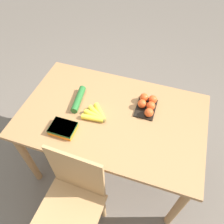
% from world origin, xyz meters
% --- Properties ---
extents(ground_plane, '(12.00, 12.00, 0.00)m').
position_xyz_m(ground_plane, '(0.00, 0.00, 0.00)').
color(ground_plane, '#665B51').
extents(dining_table, '(1.37, 0.86, 0.78)m').
position_xyz_m(dining_table, '(0.00, 0.00, 0.67)').
color(dining_table, '#9E7044').
rests_on(dining_table, ground_plane).
extents(chair, '(0.43, 0.41, 0.93)m').
position_xyz_m(chair, '(0.09, 0.59, 0.48)').
color(chair, tan).
rests_on(chair, ground_plane).
extents(banana_bunch, '(0.18, 0.17, 0.04)m').
position_xyz_m(banana_bunch, '(0.10, 0.05, 0.80)').
color(banana_bunch, brown).
rests_on(banana_bunch, dining_table).
extents(tomato_pack, '(0.14, 0.21, 0.08)m').
position_xyz_m(tomato_pack, '(-0.23, -0.15, 0.81)').
color(tomato_pack, black).
rests_on(tomato_pack, dining_table).
extents(carrot_bag, '(0.17, 0.14, 0.04)m').
position_xyz_m(carrot_bag, '(0.28, 0.24, 0.80)').
color(carrot_bag, orange).
rests_on(carrot_bag, dining_table).
extents(cucumber_near, '(0.08, 0.25, 0.05)m').
position_xyz_m(cucumber_near, '(0.29, -0.04, 0.80)').
color(cucumber_near, '#236028').
rests_on(cucumber_near, dining_table).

